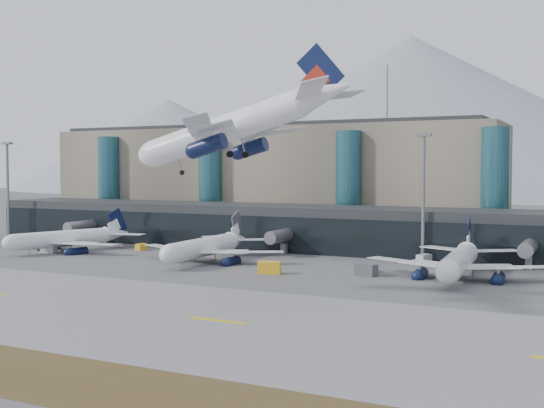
{
  "coord_description": "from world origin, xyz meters",
  "views": [
    {
      "loc": [
        62.32,
        -86.27,
        18.69
      ],
      "look_at": [
        4.43,
        32.0,
        11.79
      ],
      "focal_mm": 45.0,
      "sensor_mm": 36.0,
      "label": 1
    }
  ],
  "objects_px": {
    "hero_jet": "(245,117)",
    "jet_parked_left": "(75,233)",
    "veh_d": "(424,259)",
    "veh_a": "(49,249)",
    "veh_g": "(365,268)",
    "veh_c": "(366,270)",
    "veh_h": "(269,268)",
    "lightmast_mid": "(423,190)",
    "jet_parked_right": "(461,253)",
    "jet_parked_mid": "(211,241)",
    "veh_b": "(141,247)",
    "lightmast_left": "(8,184)"
  },
  "relations": [
    {
      "from": "hero_jet",
      "to": "jet_parked_left",
      "type": "xyz_separation_m",
      "value": [
        -63.16,
        35.78,
        -21.77
      ]
    },
    {
      "from": "jet_parked_left",
      "to": "veh_d",
      "type": "relative_size",
      "value": 10.13
    },
    {
      "from": "veh_d",
      "to": "veh_a",
      "type": "bearing_deg",
      "value": 123.12
    },
    {
      "from": "jet_parked_left",
      "to": "veh_g",
      "type": "bearing_deg",
      "value": -73.64
    },
    {
      "from": "veh_c",
      "to": "jet_parked_left",
      "type": "bearing_deg",
      "value": -170.09
    },
    {
      "from": "hero_jet",
      "to": "veh_c",
      "type": "xyz_separation_m",
      "value": [
        7.67,
        30.24,
        -24.68
      ]
    },
    {
      "from": "veh_d",
      "to": "veh_h",
      "type": "distance_m",
      "value": 32.92
    },
    {
      "from": "lightmast_mid",
      "to": "jet_parked_right",
      "type": "distance_m",
      "value": 21.36
    },
    {
      "from": "jet_parked_left",
      "to": "jet_parked_mid",
      "type": "relative_size",
      "value": 0.97
    },
    {
      "from": "hero_jet",
      "to": "jet_parked_left",
      "type": "distance_m",
      "value": 75.78
    },
    {
      "from": "veh_h",
      "to": "hero_jet",
      "type": "bearing_deg",
      "value": -88.99
    },
    {
      "from": "jet_parked_mid",
      "to": "veh_g",
      "type": "xyz_separation_m",
      "value": [
        32.93,
        -1.05,
        -3.34
      ]
    },
    {
      "from": "veh_c",
      "to": "veh_d",
      "type": "distance_m",
      "value": 20.06
    },
    {
      "from": "jet_parked_right",
      "to": "veh_a",
      "type": "height_order",
      "value": "jet_parked_right"
    },
    {
      "from": "jet_parked_left",
      "to": "jet_parked_right",
      "type": "relative_size",
      "value": 0.95
    },
    {
      "from": "veh_b",
      "to": "veh_a",
      "type": "bearing_deg",
      "value": 133.41
    },
    {
      "from": "jet_parked_left",
      "to": "lightmast_left",
      "type": "bearing_deg",
      "value": 87.58
    },
    {
      "from": "veh_a",
      "to": "veh_g",
      "type": "xyz_separation_m",
      "value": [
        71.79,
        3.82,
        -0.19
      ]
    },
    {
      "from": "lightmast_left",
      "to": "veh_c",
      "type": "xyz_separation_m",
      "value": [
        105.29,
        -18.29,
        -13.38
      ]
    },
    {
      "from": "jet_parked_right",
      "to": "veh_d",
      "type": "relative_size",
      "value": 10.69
    },
    {
      "from": "lightmast_left",
      "to": "jet_parked_right",
      "type": "distance_m",
      "value": 121.47
    },
    {
      "from": "lightmast_left",
      "to": "jet_parked_left",
      "type": "height_order",
      "value": "lightmast_left"
    },
    {
      "from": "lightmast_mid",
      "to": "jet_parked_left",
      "type": "height_order",
      "value": "lightmast_mid"
    },
    {
      "from": "jet_parked_mid",
      "to": "lightmast_mid",
      "type": "bearing_deg",
      "value": -68.77
    },
    {
      "from": "jet_parked_left",
      "to": "jet_parked_mid",
      "type": "height_order",
      "value": "jet_parked_mid"
    },
    {
      "from": "jet_parked_left",
      "to": "veh_g",
      "type": "distance_m",
      "value": 69.51
    },
    {
      "from": "hero_jet",
      "to": "jet_parked_right",
      "type": "xyz_separation_m",
      "value": [
        22.75,
        35.92,
        -21.53
      ]
    },
    {
      "from": "hero_jet",
      "to": "veh_d",
      "type": "relative_size",
      "value": 10.85
    },
    {
      "from": "jet_parked_mid",
      "to": "veh_g",
      "type": "relative_size",
      "value": 13.03
    },
    {
      "from": "jet_parked_right",
      "to": "veh_h",
      "type": "bearing_deg",
      "value": 106.32
    },
    {
      "from": "lightmast_mid",
      "to": "veh_b",
      "type": "xyz_separation_m",
      "value": [
        -62.68,
        -8.31,
        -13.68
      ]
    },
    {
      "from": "jet_parked_mid",
      "to": "jet_parked_right",
      "type": "height_order",
      "value": "jet_parked_right"
    },
    {
      "from": "jet_parked_right",
      "to": "lightmast_mid",
      "type": "bearing_deg",
      "value": 30.11
    },
    {
      "from": "veh_c",
      "to": "veh_g",
      "type": "height_order",
      "value": "veh_c"
    },
    {
      "from": "jet_parked_mid",
      "to": "veh_h",
      "type": "bearing_deg",
      "value": -121.18
    },
    {
      "from": "veh_c",
      "to": "veh_g",
      "type": "bearing_deg",
      "value": 125.34
    },
    {
      "from": "hero_jet",
      "to": "lightmast_left",
      "type": "bearing_deg",
      "value": 151.48
    },
    {
      "from": "lightmast_mid",
      "to": "jet_parked_left",
      "type": "xyz_separation_m",
      "value": [
        -75.53,
        -15.75,
        -10.47
      ]
    },
    {
      "from": "veh_d",
      "to": "veh_h",
      "type": "bearing_deg",
      "value": 158.28
    },
    {
      "from": "jet_parked_mid",
      "to": "jet_parked_right",
      "type": "xyz_separation_m",
      "value": [
        49.43,
        0.93,
        0.1
      ]
    },
    {
      "from": "lightmast_mid",
      "to": "veh_b",
      "type": "height_order",
      "value": "lightmast_mid"
    },
    {
      "from": "hero_jet",
      "to": "veh_c",
      "type": "relative_size",
      "value": 9.31
    },
    {
      "from": "veh_c",
      "to": "veh_d",
      "type": "relative_size",
      "value": 1.17
    },
    {
      "from": "lightmast_mid",
      "to": "veh_a",
      "type": "bearing_deg",
      "value": -164.64
    },
    {
      "from": "veh_h",
      "to": "jet_parked_mid",
      "type": "bearing_deg",
      "value": 132.7
    },
    {
      "from": "jet_parked_left",
      "to": "lightmast_mid",
      "type": "bearing_deg",
      "value": -60.34
    },
    {
      "from": "lightmast_left",
      "to": "veh_c",
      "type": "height_order",
      "value": "lightmast_left"
    },
    {
      "from": "jet_parked_right",
      "to": "veh_a",
      "type": "distance_m",
      "value": 88.54
    },
    {
      "from": "jet_parked_right",
      "to": "veh_h",
      "type": "height_order",
      "value": "jet_parked_right"
    },
    {
      "from": "lightmast_mid",
      "to": "veh_b",
      "type": "bearing_deg",
      "value": -172.45
    }
  ]
}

